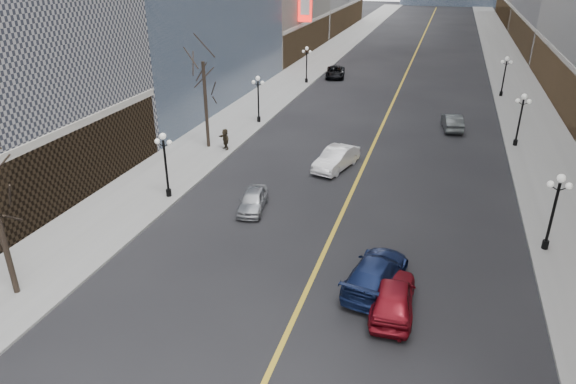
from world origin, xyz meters
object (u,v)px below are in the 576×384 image
Objects in this scene: streetlamp_east_2 at (521,114)px; car_nb_far at (335,72)px; streetlamp_west_1 at (165,158)px; car_nb_mid at (336,159)px; streetlamp_east_1 at (555,204)px; car_nb_near at (253,200)px; streetlamp_west_2 at (258,94)px; streetlamp_west_3 at (307,61)px; car_sb_near at (376,273)px; car_sb_mid at (393,296)px; streetlamp_east_3 at (505,72)px; car_sb_far at (452,122)px.

car_nb_far is (-20.80, 22.66, -2.17)m from streetlamp_east_2.
streetlamp_west_1 reaches higher than car_nb_mid.
streetlamp_east_1 is at bearing -90.00° from streetlamp_east_2.
car_nb_near is (-17.49, -17.94, -2.23)m from streetlamp_east_2.
streetlamp_east_1 is 1.14× the size of car_nb_near.
car_nb_near is 40.74m from car_nb_far.
streetlamp_west_3 is at bearing 90.00° from streetlamp_west_2.
streetlamp_east_1 reaches higher than car_sb_near.
car_nb_mid is at bearing 57.05° from car_nb_near.
car_nb_near is at bearing -71.19° from streetlamp_west_2.
streetlamp_west_3 is 46.79m from car_sb_mid.
streetlamp_east_3 is 15.62m from car_sb_far.
streetlamp_west_1 is 1.00× the size of car_sb_far.
car_sb_mid is (-7.58, -43.91, -2.08)m from streetlamp_east_3.
streetlamp_west_1 is 16.33m from car_sb_near.
car_nb_near is at bearing -98.63° from car_nb_mid.
car_sb_far is (18.27, -14.53, -2.16)m from streetlamp_west_3.
car_sb_far is at bearing 49.61° from streetlamp_west_1.
car_nb_mid reaches higher than car_sb_far.
car_sb_mid is at bearing -99.80° from streetlamp_east_3.
car_nb_mid reaches higher than car_sb_near.
streetlamp_east_2 is (0.00, 18.00, 0.00)m from streetlamp_east_1.
streetlamp_east_3 reaches higher than car_sb_far.
streetlamp_west_2 is 22.94m from car_nb_far.
streetlamp_east_3 is (0.00, 36.00, 0.00)m from streetlamp_east_1.
car_nb_far is (-20.80, 4.66, -2.17)m from streetlamp_east_3.
streetlamp_west_2 is 18.00m from streetlamp_west_3.
streetlamp_east_2 is 29.68m from streetlamp_west_1.
car_sb_mid is 29.47m from car_sb_far.
streetlamp_east_3 is 29.68m from streetlamp_west_2.
car_sb_mid is (-7.58, -7.91, -2.08)m from streetlamp_east_1.
car_sb_mid reaches higher than car_nb_far.
car_sb_mid is at bearing 77.90° from car_sb_far.
car_sb_far is at bearing 50.90° from car_nb_near.
car_nb_mid is 1.05× the size of car_sb_mid.
car_sb_far is at bearing -86.70° from car_sb_near.
streetlamp_west_1 is at bearing -142.67° from streetlamp_east_2.
streetlamp_east_2 and streetlamp_west_2 have the same top height.
streetlamp_east_1 is at bearing -56.75° from streetlamp_west_3.
streetlamp_west_3 is 0.89× the size of car_nb_mid.
streetlamp_west_1 reaches higher than car_sb_near.
car_nb_near is at bearing -41.07° from car_sb_mid.
streetlamp_east_3 is 1.00× the size of car_sb_far.
car_sb_near is (12.16, -46.84, 0.06)m from car_nb_far.
streetlamp_west_1 is at bearing -90.00° from streetlamp_west_2.
car_sb_mid is at bearing -54.52° from car_nb_mid.
car_sb_near is at bearing -60.82° from car_sb_mid.
streetlamp_east_2 is 1.14× the size of car_nb_near.
streetlamp_east_3 is (0.00, 18.00, 0.00)m from streetlamp_east_2.
car_sb_near is 2.02m from car_sb_mid.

